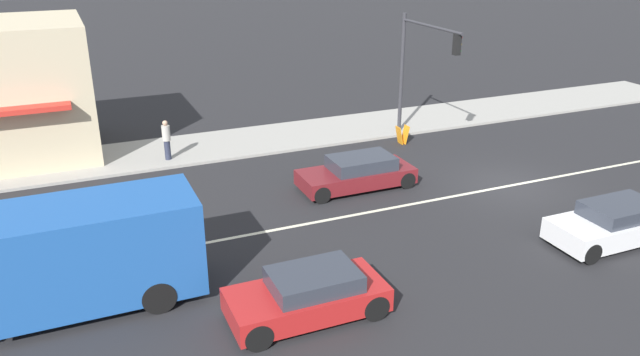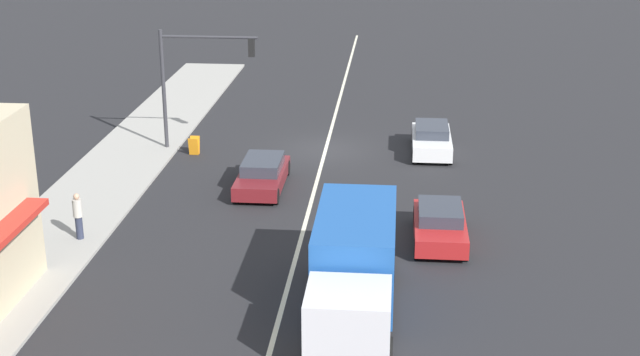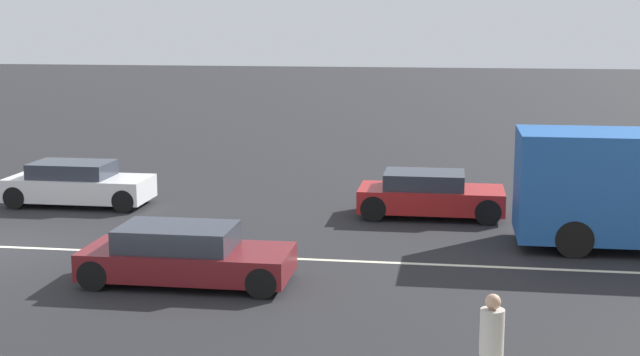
{
  "view_description": "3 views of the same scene",
  "coord_description": "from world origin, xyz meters",
  "px_view_note": "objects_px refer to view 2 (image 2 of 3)",
  "views": [
    {
      "loc": [
        -17.66,
        15.6,
        9.4
      ],
      "look_at": [
        0.68,
        7.77,
        1.31
      ],
      "focal_mm": 35.0,
      "sensor_mm": 36.0,
      "label": 1
    },
    {
      "loc": [
        -3.34,
        40.38,
        12.86
      ],
      "look_at": [
        -0.55,
        9.17,
        1.79
      ],
      "focal_mm": 50.0,
      "sensor_mm": 36.0,
      "label": 2
    },
    {
      "loc": [
        19.9,
        11.14,
        5.61
      ],
      "look_at": [
        -0.43,
        8.07,
        1.87
      ],
      "focal_mm": 50.0,
      "sensor_mm": 36.0,
      "label": 3
    }
  ],
  "objects_px": {
    "sedan_maroon": "(262,174)",
    "hatchback_red": "(440,225)",
    "traffic_signal_main": "(193,69)",
    "van_white": "(432,139)",
    "pedestrian": "(78,215)",
    "warning_aframe_sign": "(194,146)",
    "delivery_truck": "(354,267)"
  },
  "relations": [
    {
      "from": "van_white",
      "to": "pedestrian",
      "type": "bearing_deg",
      "value": 42.28
    },
    {
      "from": "van_white",
      "to": "sedan_maroon",
      "type": "bearing_deg",
      "value": 37.6
    },
    {
      "from": "warning_aframe_sign",
      "to": "van_white",
      "type": "xyz_separation_m",
      "value": [
        -11.07,
        -1.32,
        0.21
      ]
    },
    {
      "from": "warning_aframe_sign",
      "to": "sedan_maroon",
      "type": "height_order",
      "value": "sedan_maroon"
    },
    {
      "from": "pedestrian",
      "to": "delivery_truck",
      "type": "bearing_deg",
      "value": 156.35
    },
    {
      "from": "pedestrian",
      "to": "warning_aframe_sign",
      "type": "distance_m",
      "value": 10.59
    },
    {
      "from": "van_white",
      "to": "hatchback_red",
      "type": "bearing_deg",
      "value": 90.0
    },
    {
      "from": "delivery_truck",
      "to": "van_white",
      "type": "distance_m",
      "value": 16.42
    },
    {
      "from": "sedan_maroon",
      "to": "van_white",
      "type": "height_order",
      "value": "van_white"
    },
    {
      "from": "van_white",
      "to": "traffic_signal_main",
      "type": "bearing_deg",
      "value": 3.19
    },
    {
      "from": "traffic_signal_main",
      "to": "hatchback_red",
      "type": "distance_m",
      "value": 15.24
    },
    {
      "from": "traffic_signal_main",
      "to": "hatchback_red",
      "type": "relative_size",
      "value": 1.38
    },
    {
      "from": "traffic_signal_main",
      "to": "warning_aframe_sign",
      "type": "relative_size",
      "value": 6.69
    },
    {
      "from": "pedestrian",
      "to": "sedan_maroon",
      "type": "bearing_deg",
      "value": -132.67
    },
    {
      "from": "sedan_maroon",
      "to": "van_white",
      "type": "xyz_separation_m",
      "value": [
        -7.2,
        -5.54,
        0.04
      ]
    },
    {
      "from": "pedestrian",
      "to": "van_white",
      "type": "xyz_separation_m",
      "value": [
        -12.9,
        -11.73,
        -0.39
      ]
    },
    {
      "from": "traffic_signal_main",
      "to": "pedestrian",
      "type": "relative_size",
      "value": 3.25
    },
    {
      "from": "warning_aframe_sign",
      "to": "hatchback_red",
      "type": "xyz_separation_m",
      "value": [
        -11.07,
        9.19,
        0.2
      ]
    },
    {
      "from": "warning_aframe_sign",
      "to": "delivery_truck",
      "type": "bearing_deg",
      "value": 119.13
    },
    {
      "from": "pedestrian",
      "to": "sedan_maroon",
      "type": "height_order",
      "value": "pedestrian"
    },
    {
      "from": "sedan_maroon",
      "to": "hatchback_red",
      "type": "relative_size",
      "value": 1.09
    },
    {
      "from": "warning_aframe_sign",
      "to": "sedan_maroon",
      "type": "xyz_separation_m",
      "value": [
        -3.87,
        4.23,
        0.18
      ]
    },
    {
      "from": "warning_aframe_sign",
      "to": "sedan_maroon",
      "type": "bearing_deg",
      "value": 132.46
    },
    {
      "from": "pedestrian",
      "to": "warning_aframe_sign",
      "type": "relative_size",
      "value": 2.06
    },
    {
      "from": "delivery_truck",
      "to": "traffic_signal_main",
      "type": "bearing_deg",
      "value": -61.82
    },
    {
      "from": "traffic_signal_main",
      "to": "van_white",
      "type": "distance_m",
      "value": 11.61
    },
    {
      "from": "pedestrian",
      "to": "sedan_maroon",
      "type": "distance_m",
      "value": 8.43
    },
    {
      "from": "delivery_truck",
      "to": "van_white",
      "type": "bearing_deg",
      "value": -99.83
    },
    {
      "from": "warning_aframe_sign",
      "to": "pedestrian",
      "type": "bearing_deg",
      "value": 80.02
    },
    {
      "from": "sedan_maroon",
      "to": "hatchback_red",
      "type": "height_order",
      "value": "hatchback_red"
    },
    {
      "from": "hatchback_red",
      "to": "pedestrian",
      "type": "bearing_deg",
      "value": 5.43
    },
    {
      "from": "delivery_truck",
      "to": "sedan_maroon",
      "type": "bearing_deg",
      "value": -67.48
    }
  ]
}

